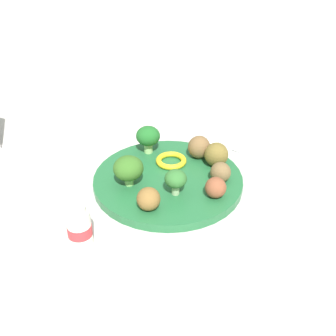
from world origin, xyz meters
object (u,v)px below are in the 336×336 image
Objects in this scene: fork at (249,141)px; knife at (236,136)px; meatball_mid_left at (199,147)px; napkin at (244,139)px; broccoli_floret_back_right at (128,169)px; meatball_near_rim at (220,172)px; meatball_front_right at (216,188)px; meatball_back_right at (149,199)px; meatball_center at (216,154)px; yogurt_bottle at (79,227)px; plate at (168,180)px; pepper_ring_near_rim at (171,161)px; broccoli_floret_back_left at (176,179)px; broccoli_floret_near_rim at (148,137)px.

fork is 0.83× the size of knife.
meatball_mid_left is 0.38× the size of fork.
broccoli_floret_back_right is at bearing -5.66° from napkin.
knife is at bearing -150.85° from meatball_near_rim.
meatball_front_right is at bearing 29.24° from knife.
meatball_back_right is 0.19m from meatball_mid_left.
yogurt_bottle reaches higher than meatball_center.
meatball_front_right is at bearing 160.34° from yogurt_bottle.
yogurt_bottle is (0.44, 0.04, 0.03)m from knife.
plate is at bearing 0.62° from napkin.
pepper_ring_near_rim is at bearing -100.07° from meatball_front_right.
meatball_front_right is 0.22× the size of napkin.
meatball_back_right is 0.89× the size of meatball_mid_left.
meatball_back_right reaches higher than napkin.
meatball_mid_left reaches higher than pepper_ring_near_rim.
broccoli_floret_back_left is 1.02× the size of meatball_center.
meatball_mid_left is 0.06m from pepper_ring_near_rim.
broccoli_floret_back_left is 1.28× the size of meatball_front_right.
meatball_center is (-0.06, 0.13, -0.01)m from broccoli_floret_near_rim.
plate is 0.21m from yogurt_bottle.
meatball_center is 1.25× the size of meatball_front_right.
meatball_back_right is 0.28× the size of knife.
meatball_mid_left is 0.75× the size of pepper_ring_near_rim.
broccoli_floret_back_right is 0.08m from meatball_back_right.
meatball_center is (-0.16, 0.07, -0.01)m from broccoli_floret_back_right.
broccoli_floret_back_right is at bearing -41.09° from meatball_near_rim.
fork is at bearing -171.86° from meatball_center.
broccoli_floret_near_rim is 0.47× the size of fork.
broccoli_floret_back_left reaches higher than pepper_ring_near_rim.
fork is (-0.26, -0.03, -0.04)m from broccoli_floret_back_left.
napkin is (-0.27, -0.05, -0.04)m from broccoli_floret_back_left.
meatball_back_right reaches higher than fork.
napkin is (-0.20, 0.03, -0.02)m from pepper_ring_near_rim.
plate is at bearing -120.65° from broccoli_floret_back_left.
meatball_center reaches higher than meatball_front_right.
plate is 4.90× the size of broccoli_floret_near_rim.
meatball_near_rim is (-0.02, 0.17, -0.02)m from broccoli_floret_near_rim.
meatball_front_right is at bearing 53.95° from meatball_mid_left.
knife is (-0.32, -0.06, -0.03)m from meatball_back_right.
meatball_front_right is 0.62× the size of pepper_ring_near_rim.
meatball_mid_left is (-0.10, -0.01, 0.03)m from plate.
meatball_near_rim is 0.15m from meatball_back_right.
meatball_mid_left reaches higher than fork.
meatball_front_right is 0.23m from fork.
broccoli_floret_back_left is 1.05× the size of meatball_mid_left.
broccoli_floret_back_left is 0.33× the size of knife.
meatball_mid_left is at bearing 5.08° from knife.
meatball_front_right is (-0.11, 0.06, -0.00)m from meatball_back_right.
meatball_center reaches higher than plate.
napkin is 2.35× the size of yogurt_bottle.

